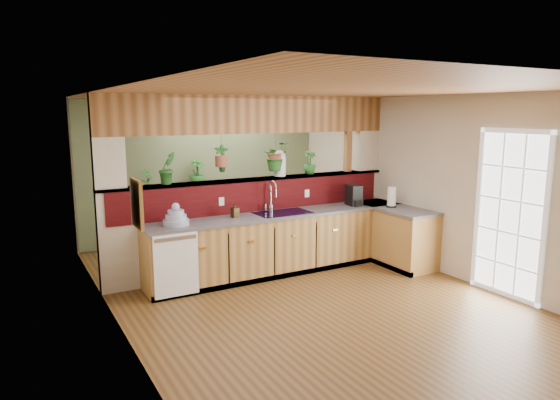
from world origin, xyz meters
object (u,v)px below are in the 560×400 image
soap_dispenser (235,210)px  coffee_maker (354,196)px  faucet (272,195)px  dish_stack (176,218)px  glass_jar (280,163)px  paper_towel (392,197)px  shelving_console (172,218)px

soap_dispenser → coffee_maker: (2.02, -0.11, 0.05)m
faucet → dish_stack: 1.54m
soap_dispenser → glass_jar: size_ratio=0.51×
glass_jar → dish_stack: bearing=-167.5°
paper_towel → coffee_maker: bearing=137.8°
faucet → dish_stack: (-1.53, -0.18, -0.16)m
dish_stack → coffee_maker: 2.89m
soap_dispenser → paper_towel: bearing=-11.5°
dish_stack → shelving_console: bearing=74.2°
dish_stack → shelving_console: size_ratio=0.21×
shelving_console → dish_stack: bearing=-83.3°
coffee_maker → soap_dispenser: bearing=-173.5°
soap_dispenser → glass_jar: 1.13m
soap_dispenser → coffee_maker: bearing=-3.0°
dish_stack → shelving_console: dish_stack is taller
dish_stack → coffee_maker: coffee_maker is taller
dish_stack → coffee_maker: (2.89, -0.03, 0.06)m
faucet → glass_jar: glass_jar is taller
coffee_maker → glass_jar: (-1.11, 0.42, 0.54)m
dish_stack → soap_dispenser: dish_stack is taller
dish_stack → soap_dispenser: bearing=5.0°
shelving_console → glass_jar: bearing=-36.6°
glass_jar → shelving_console: size_ratio=0.25×
dish_stack → glass_jar: 1.92m
paper_towel → glass_jar: glass_jar is taller
faucet → dish_stack: size_ratio=1.38×
coffee_maker → paper_towel: (0.43, -0.39, 0.00)m
paper_towel → shelving_console: bearing=134.6°
coffee_maker → paper_towel: size_ratio=0.96×
paper_towel → glass_jar: bearing=152.1°
soap_dispenser → glass_jar: (0.91, 0.32, 0.59)m
soap_dispenser → paper_towel: size_ratio=0.60×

